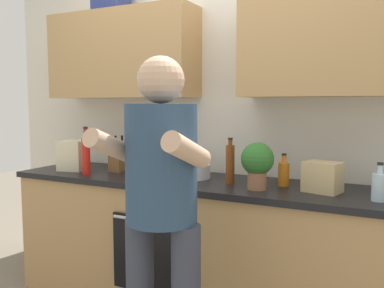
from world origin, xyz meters
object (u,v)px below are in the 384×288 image
Objects in this scene: bottle_wine at (151,162)px; grocery_bag_bread at (323,177)px; bottle_hotsauce at (86,154)px; bottle_water at (379,186)px; cup_tea at (383,186)px; grocery_bag_rice at (73,155)px; bottle_vinegar at (230,164)px; potted_herb at (257,162)px; bottle_juice at (284,173)px; mixing_bowl at (192,171)px; knife_block at (119,157)px; person_standing at (161,198)px.

grocery_bag_bread is at bearing 3.24° from bottle_wine.
bottle_hotsauce reaches higher than grocery_bag_bread.
grocery_bag_bread is at bearing 5.14° from bottle_hotsauce.
bottle_water is 1.03× the size of grocery_bag_bread.
bottle_water is 0.18m from cup_tea.
bottle_hotsauce is (-1.92, -0.06, 0.07)m from bottle_water.
grocery_bag_bread is (1.83, 0.05, -0.03)m from grocery_bag_rice.
bottle_water is (0.87, -0.08, -0.05)m from bottle_vinegar.
bottle_water is at bearing 0.85° from potted_herb.
bottle_wine is 0.77m from potted_herb.
bottle_wine is 0.89m from bottle_juice.
bottle_juice is at bearing 4.69° from grocery_bag_rice.
mixing_bowl is at bearing 175.99° from grocery_bag_bread.
bottle_water is 0.84× the size of mixing_bowl.
grocery_bag_bread is at bearing -17.82° from bottle_juice.
bottle_hotsauce is at bearing -170.60° from bottle_wine.
mixing_bowl is at bearing 172.75° from bottle_water.
bottle_juice is at bearing 163.05° from bottle_water.
cup_tea is at bearing 15.85° from potted_herb.
grocery_bag_rice reaches higher than mixing_bowl.
knife_block is at bearing 175.11° from bottle_water.
knife_block is 1.49m from grocery_bag_bread.
cup_tea is (0.56, 0.01, -0.03)m from bottle_juice.
bottle_vinegar reaches higher than bottle_wine.
bottle_wine is 3.05× the size of cup_tea.
bottle_hotsauce is at bearing -122.31° from knife_block.
bottle_vinegar is 1.27m from grocery_bag_rice.
bottle_vinegar is at bearing 156.95° from potted_herb.
cup_tea is 0.47× the size of grocery_bag_bread.
grocery_bag_rice is (-0.96, -0.11, 0.07)m from mixing_bowl.
bottle_wine is 1.24× the size of grocery_bag_rice.
bottle_juice is (0.32, 0.09, -0.05)m from bottle_vinegar.
potted_herb is at bearing -17.29° from mixing_bowl.
person_standing is at bearing -30.82° from grocery_bag_rice.
knife_block reaches higher than grocery_bag_rice.
knife_block is (-1.24, -0.01, 0.03)m from bottle_juice.
person_standing is 0.88m from mixing_bowl.
knife_block is 1.35× the size of grocery_bag_bread.
potted_herb reaches higher than bottle_water.
bottle_juice is 0.99× the size of bottle_water.
grocery_bag_rice is at bearing -161.19° from knife_block.
bottle_vinegar is 0.56m from bottle_wine.
bottle_water is 0.60× the size of bottle_hotsauce.
bottle_wine is 1.01× the size of potted_herb.
bottle_vinegar is at bearing -164.54° from bottle_juice.
person_standing is at bearing -72.97° from mixing_bowl.
cup_tea is at bearing 0.89° from knife_block.
bottle_vinegar is 1.45× the size of bottle_juice.
potted_herb is (1.13, -0.16, 0.06)m from knife_block.
bottle_hotsauce is 1.51× the size of grocery_bag_rice.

